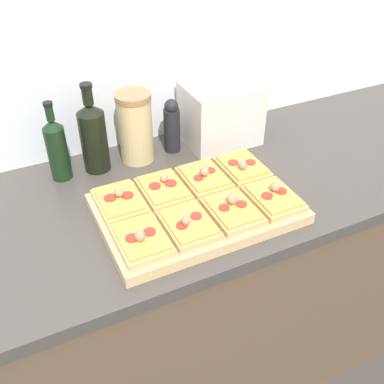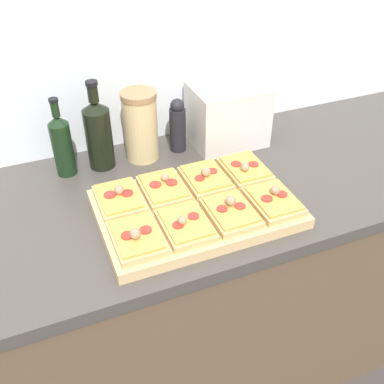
{
  "view_description": "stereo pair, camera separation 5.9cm",
  "coord_description": "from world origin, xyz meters",
  "views": [
    {
      "loc": [
        -0.4,
        -0.64,
        1.66
      ],
      "look_at": [
        0.02,
        0.24,
        0.93
      ],
      "focal_mm": 42.0,
      "sensor_mm": 36.0,
      "label": 1
    },
    {
      "loc": [
        -0.34,
        -0.67,
        1.66
      ],
      "look_at": [
        0.02,
        0.24,
        0.93
      ],
      "focal_mm": 42.0,
      "sensor_mm": 36.0,
      "label": 2
    }
  ],
  "objects": [
    {
      "name": "cutting_board",
      "position": [
        0.02,
        0.21,
        0.9
      ],
      "size": [
        0.52,
        0.35,
        0.03
      ],
      "primitive_type": "cube",
      "color": "tan",
      "rests_on": "kitchen_counter"
    },
    {
      "name": "pizza_slice_back_right",
      "position": [
        0.21,
        0.29,
        0.93
      ],
      "size": [
        0.12,
        0.15,
        0.05
      ],
      "color": "tan",
      "rests_on": "cutting_board"
    },
    {
      "name": "pizza_slice_front_right",
      "position": [
        0.21,
        0.12,
        0.93
      ],
      "size": [
        0.12,
        0.15,
        0.05
      ],
      "color": "tan",
      "rests_on": "cutting_board"
    },
    {
      "name": "grain_jar_tall",
      "position": [
        -0.02,
        0.54,
        0.99
      ],
      "size": [
        0.11,
        0.11,
        0.22
      ],
      "color": "tan",
      "rests_on": "kitchen_counter"
    },
    {
      "name": "wine_bottle",
      "position": [
        -0.16,
        0.54,
        1.0
      ],
      "size": [
        0.08,
        0.08,
        0.28
      ],
      "color": "black",
      "rests_on": "kitchen_counter"
    },
    {
      "name": "pizza_slice_back_left",
      "position": [
        -0.16,
        0.29,
        0.93
      ],
      "size": [
        0.12,
        0.15,
        0.05
      ],
      "color": "tan",
      "rests_on": "cutting_board"
    },
    {
      "name": "pepper_mill",
      "position": [
        0.1,
        0.54,
        0.97
      ],
      "size": [
        0.05,
        0.05,
        0.18
      ],
      "color": "black",
      "rests_on": "kitchen_counter"
    },
    {
      "name": "pizza_slice_front_midright",
      "position": [
        0.09,
        0.13,
        0.93
      ],
      "size": [
        0.12,
        0.15,
        0.06
      ],
      "color": "tan",
      "rests_on": "cutting_board"
    },
    {
      "name": "pizza_slice_front_midleft",
      "position": [
        -0.04,
        0.12,
        0.93
      ],
      "size": [
        0.12,
        0.15,
        0.05
      ],
      "color": "tan",
      "rests_on": "cutting_board"
    },
    {
      "name": "toaster_oven",
      "position": [
        0.27,
        0.53,
        0.98
      ],
      "size": [
        0.26,
        0.18,
        0.2
      ],
      "color": "beige",
      "rests_on": "kitchen_counter"
    },
    {
      "name": "pizza_slice_front_left",
      "position": [
        -0.17,
        0.12,
        0.93
      ],
      "size": [
        0.12,
        0.15,
        0.06
      ],
      "color": "tan",
      "rests_on": "cutting_board"
    },
    {
      "name": "pizza_slice_back_midleft",
      "position": [
        -0.04,
        0.29,
        0.93
      ],
      "size": [
        0.12,
        0.15,
        0.05
      ],
      "color": "tan",
      "rests_on": "cutting_board"
    },
    {
      "name": "pizza_slice_back_midright",
      "position": [
        0.09,
        0.29,
        0.93
      ],
      "size": [
        0.12,
        0.15,
        0.06
      ],
      "color": "tan",
      "rests_on": "cutting_board"
    },
    {
      "name": "kitchen_counter",
      "position": [
        0.0,
        0.32,
        0.44
      ],
      "size": [
        2.63,
        0.67,
        0.88
      ],
      "color": "brown",
      "rests_on": "ground_plane"
    },
    {
      "name": "olive_oil_bottle",
      "position": [
        -0.27,
        0.54,
        0.98
      ],
      "size": [
        0.06,
        0.06,
        0.25
      ],
      "color": "black",
      "rests_on": "kitchen_counter"
    },
    {
      "name": "wall_back",
      "position": [
        0.0,
        0.67,
        1.25
      ],
      "size": [
        6.0,
        0.06,
        2.5
      ],
      "color": "silver",
      "rests_on": "ground_plane"
    }
  ]
}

